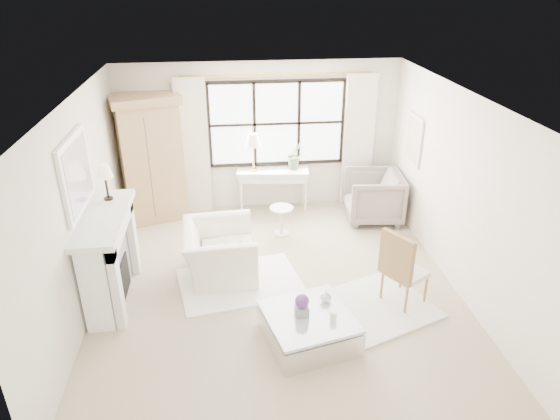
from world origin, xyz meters
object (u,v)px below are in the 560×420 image
at_px(armoire, 151,158).
at_px(club_armchair, 220,252).
at_px(console_table, 273,190).
at_px(coffee_table, 309,328).

relative_size(armoire, club_armchair, 1.92).
height_order(console_table, club_armchair, console_table).
height_order(console_table, coffee_table, console_table).
xyz_separation_m(armoire, club_armchair, (1.13, -2.03, -0.76)).
xyz_separation_m(club_armchair, coffee_table, (1.05, -1.60, -0.20)).
bearing_deg(console_table, armoire, -171.44).
bearing_deg(console_table, club_armchair, -108.88).
bearing_deg(coffee_table, armoire, 107.19).
relative_size(console_table, coffee_table, 1.11).
relative_size(armoire, coffee_table, 1.85).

